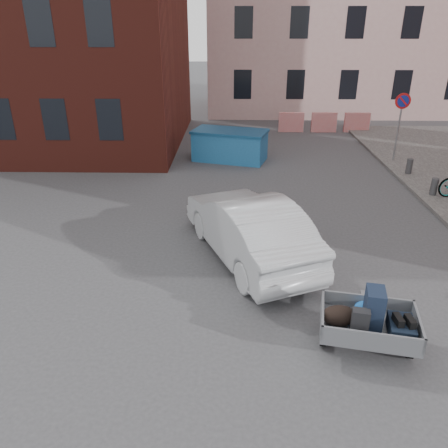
{
  "coord_description": "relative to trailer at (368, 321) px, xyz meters",
  "views": [
    {
      "loc": [
        -0.52,
        -7.83,
        5.22
      ],
      "look_at": [
        -0.7,
        1.06,
        1.1
      ],
      "focal_mm": 35.0,
      "sensor_mm": 36.0,
      "label": 1
    }
  ],
  "objects": [
    {
      "name": "dumpster",
      "position": [
        -2.45,
        11.55,
        0.02
      ],
      "size": [
        3.27,
        2.29,
        1.24
      ],
      "rotation": [
        0.0,
        0.0,
        -0.28
      ],
      "color": "#21639D",
      "rests_on": "ground"
    },
    {
      "name": "trailer",
      "position": [
        0.0,
        0.0,
        0.0
      ],
      "size": [
        1.78,
        1.93,
        1.2
      ],
      "rotation": [
        0.0,
        0.0,
        -0.19
      ],
      "color": "black",
      "rests_on": "ground"
    },
    {
      "name": "ground",
      "position": [
        -1.81,
        1.76,
        -0.61
      ],
      "size": [
        120.0,
        120.0,
        0.0
      ],
      "primitive_type": "plane",
      "color": "#38383A",
      "rests_on": "ground"
    },
    {
      "name": "barriers",
      "position": [
        2.39,
        16.76,
        -0.11
      ],
      "size": [
        4.7,
        0.18,
        1.0
      ],
      "color": "red",
      "rests_on": "ground"
    },
    {
      "name": "no_parking_sign",
      "position": [
        4.19,
        11.24,
        1.41
      ],
      "size": [
        0.6,
        0.09,
        2.65
      ],
      "color": "gray",
      "rests_on": "sidewalk"
    },
    {
      "name": "silver_car",
      "position": [
        -1.94,
        3.33,
        0.17
      ],
      "size": [
        3.37,
        5.01,
        1.56
      ],
      "primitive_type": "imported",
      "rotation": [
        0.0,
        0.0,
        3.54
      ],
      "color": "#AAADB2",
      "rests_on": "ground"
    }
  ]
}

